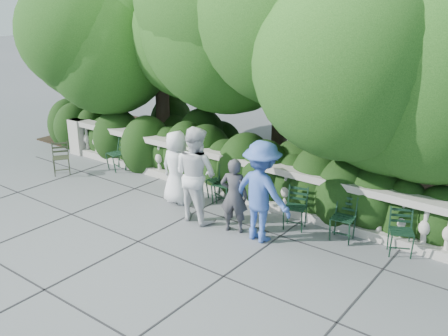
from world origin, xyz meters
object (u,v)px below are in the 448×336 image
Objects in this scene: chair_e at (339,243)px; person_casual_man at (196,174)px; person_businessman at (177,168)px; chair_weathered at (63,176)px; chair_b at (213,201)px; person_older_blue at (262,192)px; person_woman_grey at (234,196)px; chair_f at (400,258)px; chair_a at (112,171)px; chair_c at (292,231)px; chair_d at (220,206)px.

chair_e is 3.06m from person_casual_man.
chair_e is at bearing -177.10° from person_businessman.
person_businessman reaches higher than chair_weathered.
chair_b is 0.44× the size of person_older_blue.
chair_b is at bearing 170.13° from chair_e.
chair_weathered is 5.29m from person_woman_grey.
chair_f is 0.57× the size of person_woman_grey.
chair_a is 1.00× the size of chair_f.
chair_c is 1.00× the size of chair_weathered.
person_woman_grey reaches higher than chair_weathered.
person_casual_man is (3.59, -0.88, 0.97)m from chair_a.
chair_b is (3.29, 0.04, 0.00)m from chair_a.
chair_c is 2.03m from chair_f.
person_woman_grey reaches higher than chair_a.
person_woman_grey is (4.52, -0.85, 0.74)m from chair_a.
chair_f is 0.44× the size of person_older_blue.
chair_f is 0.52× the size of person_businessman.
chair_b is 1.00× the size of chair_d.
person_businessman is at bearing -165.13° from chair_d.
chair_e is 0.44× the size of person_older_blue.
person_businessman is at bearing 2.35° from chair_a.
chair_d is at bearing -42.16° from chair_weathered.
chair_f is 2.68m from person_older_blue.
person_businessman is at bearing 159.83° from chair_f.
chair_weathered is at bearing 179.80° from chair_e.
chair_b and chair_f have the same top height.
chair_d is 0.57× the size of person_woman_grey.
person_older_blue reaches higher than chair_d.
chair_weathered is at bearing -113.12° from chair_a.
person_woman_grey is 0.76× the size of person_casual_man.
chair_f is at bearing -177.03° from person_businessman.
chair_c and chair_f have the same top height.
person_older_blue reaches higher than person_businessman.
chair_e is 3.77m from person_businessman.
person_older_blue reaches higher than person_woman_grey.
person_woman_grey is (5.24, 0.15, 0.74)m from chair_weathered.
person_woman_grey is at bearing -52.83° from chair_weathered.
chair_f is 3.16m from person_woman_grey.
person_casual_man is at bearing 166.92° from chair_f.
chair_c is 0.52× the size of person_businessman.
chair_f is at bearing 176.77° from person_woman_grey.
person_casual_man reaches higher than chair_d.
chair_d is 1.00× the size of chair_e.
person_businessman is (-4.75, -0.51, 0.81)m from chair_f.
person_older_blue is (5.12, -0.83, 0.96)m from chair_a.
person_casual_man is (0.30, -0.91, 0.97)m from chair_b.
chair_b is at bearing -55.80° from person_woman_grey.
chair_a is at bearing -158.08° from chair_b.
chair_e is 1.74m from person_older_blue.
person_older_blue is (-0.33, -0.64, 0.96)m from chair_c.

